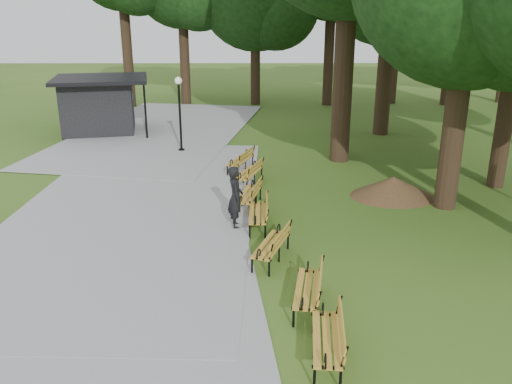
{
  "coord_description": "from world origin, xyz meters",
  "views": [
    {
      "loc": [
        -0.05,
        -13.33,
        6.18
      ],
      "look_at": [
        0.05,
        1.23,
        1.1
      ],
      "focal_mm": 37.31,
      "sensor_mm": 36.0,
      "label": 1
    }
  ],
  "objects_px": {
    "bench_6": "(240,160)",
    "bench_3": "(258,213)",
    "dirt_mound": "(393,187)",
    "bench_2": "(271,245)",
    "kiosk": "(98,105)",
    "bench_0": "(326,339)",
    "person": "(235,197)",
    "bench_4": "(249,195)",
    "lamp_post": "(179,99)",
    "bench_1": "(307,289)",
    "bench_5": "(249,173)"
  },
  "relations": [
    {
      "from": "bench_2",
      "to": "bench_4",
      "type": "height_order",
      "value": "same"
    },
    {
      "from": "bench_0",
      "to": "bench_5",
      "type": "relative_size",
      "value": 1.0
    },
    {
      "from": "bench_1",
      "to": "bench_0",
      "type": "bearing_deg",
      "value": 14.83
    },
    {
      "from": "kiosk",
      "to": "lamp_post",
      "type": "relative_size",
      "value": 1.37
    },
    {
      "from": "dirt_mound",
      "to": "bench_5",
      "type": "bearing_deg",
      "value": 165.09
    },
    {
      "from": "bench_6",
      "to": "kiosk",
      "type": "bearing_deg",
      "value": -113.08
    },
    {
      "from": "person",
      "to": "bench_3",
      "type": "distance_m",
      "value": 0.82
    },
    {
      "from": "person",
      "to": "bench_1",
      "type": "distance_m",
      "value": 4.8
    },
    {
      "from": "kiosk",
      "to": "bench_4",
      "type": "bearing_deg",
      "value": -65.68
    },
    {
      "from": "kiosk",
      "to": "bench_6",
      "type": "distance_m",
      "value": 10.26
    },
    {
      "from": "kiosk",
      "to": "bench_2",
      "type": "bearing_deg",
      "value": -71.47
    },
    {
      "from": "kiosk",
      "to": "bench_4",
      "type": "distance_m",
      "value": 13.58
    },
    {
      "from": "bench_2",
      "to": "bench_4",
      "type": "bearing_deg",
      "value": -151.44
    },
    {
      "from": "lamp_post",
      "to": "bench_1",
      "type": "height_order",
      "value": "lamp_post"
    },
    {
      "from": "bench_0",
      "to": "bench_4",
      "type": "distance_m",
      "value": 8.04
    },
    {
      "from": "bench_1",
      "to": "bench_5",
      "type": "height_order",
      "value": "same"
    },
    {
      "from": "kiosk",
      "to": "dirt_mound",
      "type": "height_order",
      "value": "kiosk"
    },
    {
      "from": "bench_3",
      "to": "bench_2",
      "type": "bearing_deg",
      "value": 9.17
    },
    {
      "from": "bench_0",
      "to": "bench_6",
      "type": "relative_size",
      "value": 1.0
    },
    {
      "from": "kiosk",
      "to": "bench_3",
      "type": "relative_size",
      "value": 2.4
    },
    {
      "from": "lamp_post",
      "to": "bench_5",
      "type": "relative_size",
      "value": 1.75
    },
    {
      "from": "bench_2",
      "to": "bench_3",
      "type": "height_order",
      "value": "same"
    },
    {
      "from": "bench_4",
      "to": "lamp_post",
      "type": "bearing_deg",
      "value": -144.15
    },
    {
      "from": "person",
      "to": "lamp_post",
      "type": "height_order",
      "value": "lamp_post"
    },
    {
      "from": "bench_0",
      "to": "bench_2",
      "type": "height_order",
      "value": "same"
    },
    {
      "from": "person",
      "to": "bench_4",
      "type": "bearing_deg",
      "value": -21.26
    },
    {
      "from": "person",
      "to": "bench_4",
      "type": "distance_m",
      "value": 1.73
    },
    {
      "from": "bench_1",
      "to": "person",
      "type": "bearing_deg",
      "value": -149.97
    },
    {
      "from": "person",
      "to": "kiosk",
      "type": "xyz_separation_m",
      "value": [
        -7.42,
        12.69,
        0.49
      ]
    },
    {
      "from": "person",
      "to": "kiosk",
      "type": "bearing_deg",
      "value": 21.96
    },
    {
      "from": "bench_0",
      "to": "person",
      "type": "bearing_deg",
      "value": -157.89
    },
    {
      "from": "person",
      "to": "bench_3",
      "type": "relative_size",
      "value": 0.99
    },
    {
      "from": "bench_6",
      "to": "bench_3",
      "type": "bearing_deg",
      "value": 26.43
    },
    {
      "from": "bench_0",
      "to": "bench_5",
      "type": "distance_m",
      "value": 10.36
    },
    {
      "from": "dirt_mound",
      "to": "bench_2",
      "type": "xyz_separation_m",
      "value": [
        -4.36,
        -4.88,
        0.08
      ]
    },
    {
      "from": "kiosk",
      "to": "dirt_mound",
      "type": "bearing_deg",
      "value": -49.05
    },
    {
      "from": "person",
      "to": "bench_0",
      "type": "distance_m",
      "value": 6.57
    },
    {
      "from": "bench_0",
      "to": "bench_6",
      "type": "bearing_deg",
      "value": -165.59
    },
    {
      "from": "kiosk",
      "to": "bench_5",
      "type": "relative_size",
      "value": 2.4
    },
    {
      "from": "person",
      "to": "bench_5",
      "type": "height_order",
      "value": "person"
    },
    {
      "from": "kiosk",
      "to": "bench_0",
      "type": "distance_m",
      "value": 21.15
    },
    {
      "from": "kiosk",
      "to": "bench_0",
      "type": "height_order",
      "value": "kiosk"
    },
    {
      "from": "bench_3",
      "to": "bench_6",
      "type": "xyz_separation_m",
      "value": [
        -0.63,
        5.71,
        0.0
      ]
    },
    {
      "from": "person",
      "to": "bench_2",
      "type": "xyz_separation_m",
      "value": [
        0.96,
        -2.24,
        -0.5
      ]
    },
    {
      "from": "bench_4",
      "to": "bench_6",
      "type": "height_order",
      "value": "same"
    },
    {
      "from": "bench_2",
      "to": "bench_4",
      "type": "relative_size",
      "value": 1.0
    },
    {
      "from": "dirt_mound",
      "to": "bench_6",
      "type": "bearing_deg",
      "value": 150.04
    },
    {
      "from": "lamp_post",
      "to": "bench_3",
      "type": "height_order",
      "value": "lamp_post"
    },
    {
      "from": "bench_0",
      "to": "bench_6",
      "type": "xyz_separation_m",
      "value": [
        -1.83,
        11.99,
        0.0
      ]
    },
    {
      "from": "bench_1",
      "to": "kiosk",
      "type": "bearing_deg",
      "value": -142.6
    }
  ]
}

